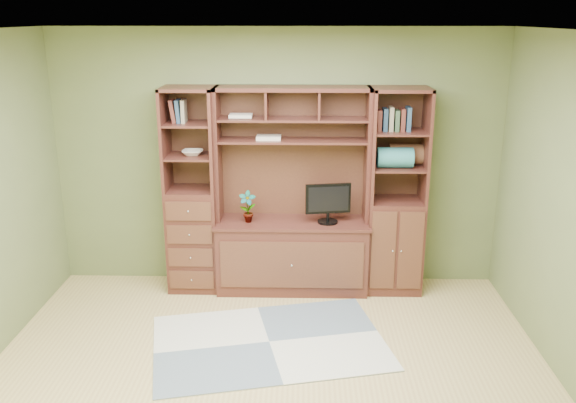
{
  "coord_description": "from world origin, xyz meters",
  "views": [
    {
      "loc": [
        0.26,
        -4.02,
        2.7
      ],
      "look_at": [
        0.13,
        1.2,
        1.1
      ],
      "focal_mm": 38.0,
      "sensor_mm": 36.0,
      "label": 1
    }
  ],
  "objects_px": {
    "monitor": "(328,196)",
    "center_hutch": "(292,193)",
    "left_tower": "(192,191)",
    "right_tower": "(396,192)"
  },
  "relations": [
    {
      "from": "center_hutch",
      "to": "monitor",
      "type": "bearing_deg",
      "value": -5.68
    },
    {
      "from": "left_tower",
      "to": "monitor",
      "type": "height_order",
      "value": "left_tower"
    },
    {
      "from": "left_tower",
      "to": "right_tower",
      "type": "xyz_separation_m",
      "value": [
        2.02,
        0.0,
        0.0
      ]
    },
    {
      "from": "left_tower",
      "to": "right_tower",
      "type": "height_order",
      "value": "same"
    },
    {
      "from": "monitor",
      "to": "center_hutch",
      "type": "bearing_deg",
      "value": 164.29
    },
    {
      "from": "monitor",
      "to": "right_tower",
      "type": "bearing_deg",
      "value": -3.67
    },
    {
      "from": "center_hutch",
      "to": "left_tower",
      "type": "xyz_separation_m",
      "value": [
        -1.0,
        0.04,
        0.0
      ]
    },
    {
      "from": "center_hutch",
      "to": "right_tower",
      "type": "relative_size",
      "value": 1.0
    },
    {
      "from": "left_tower",
      "to": "monitor",
      "type": "bearing_deg",
      "value": -3.17
    },
    {
      "from": "left_tower",
      "to": "right_tower",
      "type": "bearing_deg",
      "value": 0.0
    }
  ]
}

